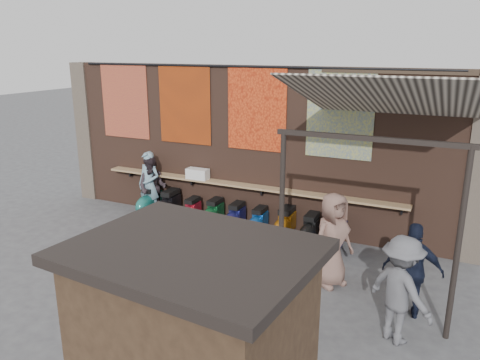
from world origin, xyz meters
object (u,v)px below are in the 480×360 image
at_px(scooter_stool_8, 337,234).
at_px(diner_right, 153,187).
at_px(shelf_box, 198,174).
at_px(scooter_stool_4, 236,218).
at_px(scooter_stool_0, 151,201).
at_px(scooter_stool_2, 191,211).
at_px(scooter_stool_6, 285,224).
at_px(scooter_stool_7, 310,230).
at_px(diner_left, 149,184).
at_px(scooter_stool_1, 169,205).
at_px(shopper_tan, 332,240).
at_px(shopper_grey, 400,290).
at_px(scooter_stool_3, 214,213).
at_px(scooter_stool_5, 259,222).
at_px(market_stall, 195,357).
at_px(shopper_navy, 413,271).

height_order(scooter_stool_8, diner_right, diner_right).
distance_m(shelf_box, scooter_stool_4, 1.57).
relative_size(scooter_stool_0, diner_right, 0.51).
relative_size(scooter_stool_2, scooter_stool_6, 0.86).
distance_m(scooter_stool_7, diner_left, 4.51).
height_order(shelf_box, scooter_stool_1, shelf_box).
distance_m(scooter_stool_1, scooter_stool_6, 3.25).
bearing_deg(scooter_stool_0, diner_right, -14.80).
xyz_separation_m(shelf_box, scooter_stool_1, (-0.71, -0.30, -0.87)).
relative_size(scooter_stool_2, scooter_stool_7, 0.92).
height_order(shelf_box, scooter_stool_7, shelf_box).
height_order(scooter_stool_2, shopper_tan, shopper_tan).
relative_size(scooter_stool_1, shopper_grey, 0.48).
relative_size(shelf_box, scooter_stool_6, 0.70).
height_order(scooter_stool_3, scooter_stool_4, scooter_stool_4).
height_order(scooter_stool_0, diner_left, diner_left).
height_order(scooter_stool_8, shopper_tan, shopper_tan).
distance_m(diner_right, shopper_grey, 7.31).
bearing_deg(scooter_stool_5, scooter_stool_4, 179.63).
bearing_deg(diner_left, market_stall, -46.44).
xyz_separation_m(scooter_stool_2, market_stall, (3.68, -6.05, 0.85)).
relative_size(shelf_box, scooter_stool_8, 0.72).
bearing_deg(diner_left, scooter_stool_7, 3.95).
relative_size(scooter_stool_0, scooter_stool_6, 1.01).
distance_m(scooter_stool_4, shopper_tan, 3.30).
relative_size(diner_left, market_stall, 0.75).
bearing_deg(market_stall, scooter_stool_2, 126.71).
bearing_deg(scooter_stool_3, scooter_stool_6, -1.17).
distance_m(diner_left, shopper_grey, 7.40).
height_order(scooter_stool_7, shopper_tan, shopper_tan).
distance_m(scooter_stool_3, shopper_grey, 5.74).
relative_size(shelf_box, diner_left, 0.33).
bearing_deg(market_stall, scooter_stool_8, 94.18).
height_order(shelf_box, diner_left, diner_left).
distance_m(scooter_stool_4, shopper_navy, 4.84).
distance_m(scooter_stool_0, scooter_stool_6, 3.87).
distance_m(scooter_stool_4, scooter_stool_5, 0.62).
xyz_separation_m(scooter_stool_6, scooter_stool_8, (1.25, -0.03, -0.01)).
xyz_separation_m(scooter_stool_0, scooter_stool_2, (1.31, -0.05, -0.06)).
bearing_deg(scooter_stool_2, scooter_stool_7, 0.01).
height_order(scooter_stool_6, shopper_tan, shopper_tan).
height_order(scooter_stool_4, diner_left, diner_left).
distance_m(scooter_stool_2, scooter_stool_8, 3.81).
distance_m(scooter_stool_4, market_stall, 6.57).
distance_m(shelf_box, scooter_stool_7, 3.29).
bearing_deg(scooter_stool_0, scooter_stool_6, -0.54).
bearing_deg(scooter_stool_1, shelf_box, 23.02).
height_order(scooter_stool_6, shopper_navy, shopper_navy).
height_order(scooter_stool_3, diner_left, diner_left).
xyz_separation_m(scooter_stool_4, scooter_stool_6, (1.30, 0.02, 0.03)).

